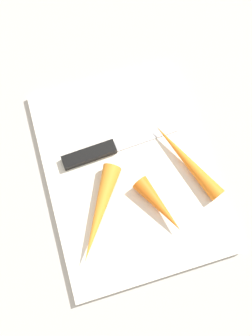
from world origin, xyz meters
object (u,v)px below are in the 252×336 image
object	(u,v)px
carrot_longest	(99,213)
carrot_shortest	(159,206)
cutting_board	(126,169)
carrot_medium	(186,160)
knife	(97,152)

from	to	relation	value
carrot_longest	carrot_shortest	xyz separation A→B (m)	(-0.02, -0.09, -0.00)
cutting_board	carrot_shortest	bearing A→B (deg)	-158.50
cutting_board	carrot_medium	world-z (taller)	carrot_medium
carrot_longest	carrot_medium	world-z (taller)	carrot_longest
knife	carrot_longest	xyz separation A→B (m)	(-0.10, 0.02, 0.01)
knife	carrot_shortest	xyz separation A→B (m)	(-0.12, -0.07, 0.01)
cutting_board	carrot_medium	size ratio (longest dim) A/B	2.37
carrot_longest	carrot_medium	distance (m)	0.16
cutting_board	carrot_shortest	xyz separation A→B (m)	(-0.08, -0.03, 0.02)
carrot_longest	carrot_shortest	size ratio (longest dim) A/B	1.54
carrot_shortest	carrot_longest	bearing A→B (deg)	-122.01
carrot_medium	cutting_board	bearing A→B (deg)	57.36
knife	carrot_shortest	bearing A→B (deg)	-62.81
cutting_board	carrot_longest	xyz separation A→B (m)	(-0.06, 0.06, 0.02)
carrot_longest	carrot_shortest	bearing A→B (deg)	111.50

